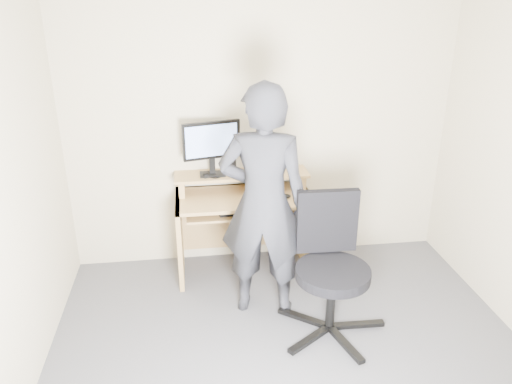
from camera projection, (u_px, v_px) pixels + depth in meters
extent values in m
plane|color=#56565C|center=(298.00, 378.00, 3.39)|extent=(3.50, 3.50, 0.00)
cube|color=#BFAE98|center=(261.00, 131.00, 4.51)|extent=(3.50, 0.02, 2.50)
cube|color=tan|center=(180.00, 238.00, 4.48)|extent=(0.04, 0.60, 0.75)
cube|color=tan|center=(306.00, 230.00, 4.62)|extent=(0.04, 0.60, 0.75)
cube|color=tan|center=(244.00, 197.00, 4.41)|extent=(1.20, 0.60, 0.03)
cube|color=tan|center=(245.00, 211.00, 4.37)|extent=(1.02, 0.38, 0.02)
cube|color=tan|center=(182.00, 185.00, 4.44)|extent=(0.05, 0.28, 0.15)
cube|color=tan|center=(300.00, 179.00, 4.58)|extent=(0.05, 0.28, 0.15)
cube|color=tan|center=(242.00, 174.00, 4.48)|extent=(1.20, 0.30, 0.02)
cube|color=tan|center=(241.00, 215.00, 4.79)|extent=(1.20, 0.03, 0.65)
cube|color=black|center=(213.00, 174.00, 4.44)|extent=(0.23, 0.14, 0.02)
cube|color=black|center=(212.00, 165.00, 4.42)|extent=(0.05, 0.04, 0.14)
cube|color=black|center=(211.00, 140.00, 4.31)|extent=(0.51, 0.16, 0.33)
cube|color=#93B4FF|center=(212.00, 141.00, 4.29)|extent=(0.45, 0.11, 0.28)
cube|color=black|center=(231.00, 163.00, 4.44)|extent=(0.08, 0.13, 0.20)
cylinder|color=silver|center=(261.00, 163.00, 4.47)|extent=(0.09, 0.09, 0.17)
cube|color=black|center=(270.00, 171.00, 4.51)|extent=(0.09, 0.14, 0.01)
cube|color=black|center=(206.00, 176.00, 4.37)|extent=(0.06, 0.05, 0.03)
torus|color=silver|center=(232.00, 171.00, 4.50)|extent=(0.18, 0.18, 0.06)
cube|color=black|center=(244.00, 209.00, 4.35)|extent=(0.48, 0.24, 0.03)
ellipsoid|color=black|center=(285.00, 196.00, 4.35)|extent=(0.11, 0.09, 0.04)
cube|color=black|center=(357.00, 325.00, 3.86)|extent=(0.42, 0.07, 0.03)
cube|color=black|center=(331.00, 310.00, 4.03)|extent=(0.19, 0.41, 0.03)
cube|color=black|center=(303.00, 318.00, 3.94)|extent=(0.37, 0.30, 0.03)
cube|color=black|center=(310.00, 339.00, 3.70)|extent=(0.38, 0.28, 0.03)
cube|color=black|center=(345.00, 344.00, 3.65)|extent=(0.17, 0.42, 0.03)
cylinder|color=black|center=(331.00, 301.00, 3.75)|extent=(0.07, 0.07, 0.44)
cylinder|color=black|center=(333.00, 274.00, 3.65)|extent=(0.55, 0.55, 0.08)
cube|color=black|center=(327.00, 221.00, 3.76)|extent=(0.47, 0.08, 0.50)
imported|color=black|center=(263.00, 204.00, 3.79)|extent=(0.78, 0.61, 1.87)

